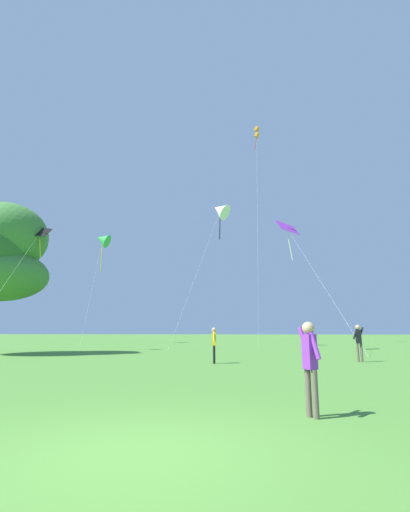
{
  "coord_description": "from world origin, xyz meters",
  "views": [
    {
      "loc": [
        1.58,
        -4.61,
        1.43
      ],
      "look_at": [
        -4.04,
        30.91,
        8.73
      ],
      "focal_mm": 26.21,
      "sensor_mm": 36.0,
      "label": 1
    }
  ],
  "objects_px": {
    "kite_white_distant": "(220,210)",
    "person_near_tree": "(359,339)",
    "kite_black_large": "(38,237)",
    "person_with_spool": "(214,342)",
    "kite_purple_streamer": "(289,234)",
    "person_foreground_watcher": "(310,359)",
    "kite_orange_box": "(257,134)",
    "kite_green_small": "(102,240)"
  },
  "relations": [
    {
      "from": "kite_green_small",
      "to": "person_near_tree",
      "type": "bearing_deg",
      "value": -45.21
    },
    {
      "from": "kite_black_large",
      "to": "kite_purple_streamer",
      "type": "distance_m",
      "value": 18.73
    },
    {
      "from": "kite_white_distant",
      "to": "person_near_tree",
      "type": "height_order",
      "value": "kite_white_distant"
    },
    {
      "from": "kite_black_large",
      "to": "person_foreground_watcher",
      "type": "bearing_deg",
      "value": -44.0
    },
    {
      "from": "kite_green_small",
      "to": "person_near_tree",
      "type": "xyz_separation_m",
      "value": [
        25.23,
        -25.41,
        -12.22
      ]
    },
    {
      "from": "kite_orange_box",
      "to": "person_foreground_watcher",
      "type": "relative_size",
      "value": 18.73
    },
    {
      "from": "kite_orange_box",
      "to": "person_with_spool",
      "type": "bearing_deg",
      "value": -93.71
    },
    {
      "from": "kite_purple_streamer",
      "to": "person_with_spool",
      "type": "xyz_separation_m",
      "value": [
        -4.51,
        -12.61,
        -8.3
      ]
    },
    {
      "from": "kite_white_distant",
      "to": "person_with_spool",
      "type": "relative_size",
      "value": 9.47
    },
    {
      "from": "kite_black_large",
      "to": "person_with_spool",
      "type": "relative_size",
      "value": 5.15
    },
    {
      "from": "kite_black_large",
      "to": "kite_green_small",
      "type": "xyz_separation_m",
      "value": [
        -6.38,
        23.39,
        5.83
      ]
    },
    {
      "from": "kite_black_large",
      "to": "kite_orange_box",
      "type": "height_order",
      "value": "kite_orange_box"
    },
    {
      "from": "kite_green_small",
      "to": "person_foreground_watcher",
      "type": "height_order",
      "value": "kite_green_small"
    },
    {
      "from": "kite_white_distant",
      "to": "kite_purple_streamer",
      "type": "relative_size",
      "value": 1.46
    },
    {
      "from": "kite_orange_box",
      "to": "person_with_spool",
      "type": "distance_m",
      "value": 41.98
    },
    {
      "from": "kite_orange_box",
      "to": "kite_purple_streamer",
      "type": "xyz_separation_m",
      "value": [
        2.48,
        -18.68,
        -19.61
      ]
    },
    {
      "from": "kite_purple_streamer",
      "to": "person_foreground_watcher",
      "type": "height_order",
      "value": "kite_purple_streamer"
    },
    {
      "from": "kite_black_large",
      "to": "person_foreground_watcher",
      "type": "relative_size",
      "value": 5.2
    },
    {
      "from": "kite_purple_streamer",
      "to": "person_with_spool",
      "type": "relative_size",
      "value": 6.47
    },
    {
      "from": "kite_green_small",
      "to": "kite_white_distant",
      "type": "height_order",
      "value": "kite_white_distant"
    },
    {
      "from": "kite_white_distant",
      "to": "person_with_spool",
      "type": "xyz_separation_m",
      "value": [
        2.03,
        -20.42,
        -13.22
      ]
    },
    {
      "from": "kite_black_large",
      "to": "person_near_tree",
      "type": "height_order",
      "value": "kite_black_large"
    },
    {
      "from": "kite_purple_streamer",
      "to": "person_foreground_watcher",
      "type": "bearing_deg",
      "value": -93.46
    },
    {
      "from": "person_near_tree",
      "to": "person_foreground_watcher",
      "type": "distance_m",
      "value": 13.12
    },
    {
      "from": "kite_purple_streamer",
      "to": "person_with_spool",
      "type": "bearing_deg",
      "value": -109.67
    },
    {
      "from": "kite_white_distant",
      "to": "person_near_tree",
      "type": "distance_m",
      "value": 24.32
    },
    {
      "from": "kite_orange_box",
      "to": "kite_black_large",
      "type": "bearing_deg",
      "value": -117.23
    },
    {
      "from": "kite_white_distant",
      "to": "person_with_spool",
      "type": "height_order",
      "value": "kite_white_distant"
    },
    {
      "from": "kite_black_large",
      "to": "person_with_spool",
      "type": "bearing_deg",
      "value": -18.36
    },
    {
      "from": "kite_purple_streamer",
      "to": "person_near_tree",
      "type": "distance_m",
      "value": 13.64
    },
    {
      "from": "person_near_tree",
      "to": "kite_white_distant",
      "type": "bearing_deg",
      "value": 115.63
    },
    {
      "from": "kite_black_large",
      "to": "person_near_tree",
      "type": "distance_m",
      "value": 20.01
    },
    {
      "from": "kite_purple_streamer",
      "to": "person_foreground_watcher",
      "type": "xyz_separation_m",
      "value": [
        -1.4,
        -23.23,
        -8.31
      ]
    },
    {
      "from": "kite_green_small",
      "to": "person_near_tree",
      "type": "distance_m",
      "value": 37.84
    },
    {
      "from": "kite_green_small",
      "to": "person_foreground_watcher",
      "type": "xyz_separation_m",
      "value": [
        21.5,
        -38.0,
        -12.32
      ]
    },
    {
      "from": "kite_purple_streamer",
      "to": "kite_green_small",
      "type": "bearing_deg",
      "value": 147.18
    },
    {
      "from": "kite_black_large",
      "to": "kite_orange_box",
      "type": "distance_m",
      "value": 37.45
    },
    {
      "from": "kite_orange_box",
      "to": "person_near_tree",
      "type": "xyz_separation_m",
      "value": [
        4.8,
        -29.32,
        -27.83
      ]
    },
    {
      "from": "kite_green_small",
      "to": "person_with_spool",
      "type": "distance_m",
      "value": 35.21
    },
    {
      "from": "kite_green_small",
      "to": "kite_white_distant",
      "type": "xyz_separation_m",
      "value": [
        16.37,
        -6.96,
        0.91
      ]
    },
    {
      "from": "kite_orange_box",
      "to": "kite_purple_streamer",
      "type": "bearing_deg",
      "value": -82.44
    },
    {
      "from": "kite_green_small",
      "to": "person_with_spool",
      "type": "bearing_deg",
      "value": -56.1
    }
  ]
}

